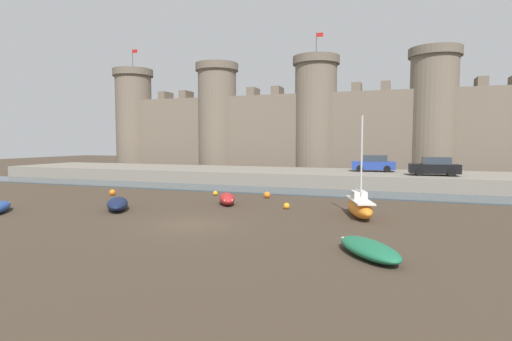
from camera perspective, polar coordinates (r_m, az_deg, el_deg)
name	(u,v)px	position (r m, az deg, el deg)	size (l,w,h in m)	color
ground_plane	(191,225)	(20.93, -9.33, -7.66)	(160.00, 160.00, 0.00)	#423528
water_channel	(273,191)	(34.28, 2.49, -2.89)	(80.00, 4.50, 0.10)	#3D4C56
quay_road	(294,177)	(41.17, 5.43, -0.88)	(67.39, 10.00, 1.30)	gray
castle	(315,123)	(52.10, 8.49, 6.69)	(61.30, 5.91, 17.98)	#706354
rowboat_foreground_left	(227,198)	(27.22, -4.18, -4.01)	(2.30, 3.13, 0.77)	red
rowboat_foreground_right	(118,204)	(26.46, -19.18, -4.48)	(3.16, 3.69, 0.76)	#141E3D
rowboat_midflat_right	(369,248)	(15.65, 15.85, -10.67)	(3.16, 3.70, 0.59)	#1E6B47
sailboat_near_channel_left	(360,206)	(23.41, 14.61, -4.98)	(2.22, 4.18, 5.71)	orange
mooring_buoy_mid_mud	(215,193)	(31.61, -5.82, -3.26)	(0.38, 0.38, 0.38)	orange
mooring_buoy_near_channel	(112,192)	(33.60, -19.83, -2.96)	(0.48, 0.48, 0.48)	orange
mooring_buoy_near_shore	(267,195)	(30.11, 1.58, -3.50)	(0.50, 0.50, 0.50)	orange
mooring_buoy_off_centre	(287,206)	(25.38, 4.39, -5.07)	(0.40, 0.40, 0.40)	orange
car_quay_centre_west	(374,164)	(41.09, 16.49, 0.95)	(4.19, 2.06, 1.62)	#263F99
car_quay_centre_east	(435,167)	(38.04, 24.16, 0.51)	(4.19, 2.06, 1.62)	black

